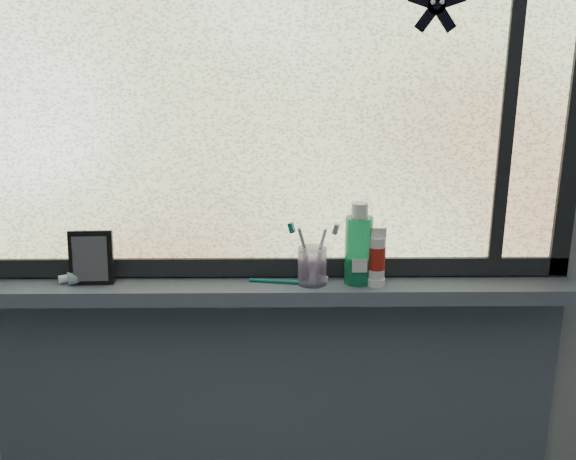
# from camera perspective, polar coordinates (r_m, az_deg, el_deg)

# --- Properties ---
(wall_back) EXTENTS (3.00, 0.01, 2.50)m
(wall_back) POSITION_cam_1_polar(r_m,az_deg,el_deg) (1.71, -1.40, 3.39)
(wall_back) COLOR #9EA3A8
(wall_back) RESTS_ON ground
(windowsill) EXTENTS (1.62, 0.14, 0.04)m
(windowsill) POSITION_cam_1_polar(r_m,az_deg,el_deg) (1.72, -1.37, -5.34)
(windowsill) COLOR slate
(windowsill) RESTS_ON wall_back
(sill_apron) EXTENTS (1.62, 0.02, 0.98)m
(sill_apron) POSITION_cam_1_polar(r_m,az_deg,el_deg) (2.01, -1.24, -18.32)
(sill_apron) COLOR slate
(sill_apron) RESTS_ON floor
(window_pane) EXTENTS (1.50, 0.01, 1.00)m
(window_pane) POSITION_cam_1_polar(r_m,az_deg,el_deg) (1.65, -1.48, 12.73)
(window_pane) COLOR silver
(window_pane) RESTS_ON wall_back
(frame_bottom) EXTENTS (1.60, 0.03, 0.05)m
(frame_bottom) POSITION_cam_1_polar(r_m,az_deg,el_deg) (1.74, -1.36, -3.23)
(frame_bottom) COLOR black
(frame_bottom) RESTS_ON windowsill
(frame_mullion) EXTENTS (0.03, 0.03, 1.00)m
(frame_mullion) POSITION_cam_1_polar(r_m,az_deg,el_deg) (1.74, 19.14, 12.06)
(frame_mullion) COLOR black
(frame_mullion) RESTS_ON wall_back
(starfish_sticker) EXTENTS (0.15, 0.02, 0.15)m
(starfish_sticker) POSITION_cam_1_polar(r_m,az_deg,el_deg) (1.68, 13.07, 18.90)
(starfish_sticker) COLOR black
(starfish_sticker) RESTS_ON window_pane
(vanity_mirror) EXTENTS (0.12, 0.06, 0.14)m
(vanity_mirror) POSITION_cam_1_polar(r_m,az_deg,el_deg) (1.76, -17.10, -2.36)
(vanity_mirror) COLOR black
(vanity_mirror) RESTS_ON windowsill
(toothpaste_tube) EXTENTS (0.19, 0.12, 0.03)m
(toothpaste_tube) POSITION_cam_1_polar(r_m,az_deg,el_deg) (1.78, -17.37, -4.01)
(toothpaste_tube) COLOR silver
(toothpaste_tube) RESTS_ON windowsill
(toothbrush_cup) EXTENTS (0.09, 0.09, 0.10)m
(toothbrush_cup) POSITION_cam_1_polar(r_m,az_deg,el_deg) (1.69, 2.17, -3.20)
(toothbrush_cup) COLOR #D5ACE4
(toothbrush_cup) RESTS_ON windowsill
(toothbrush_lying) EXTENTS (0.23, 0.06, 0.02)m
(toothbrush_lying) POSITION_cam_1_polar(r_m,az_deg,el_deg) (1.70, -0.36, -4.53)
(toothbrush_lying) COLOR #0C6C61
(toothbrush_lying) RESTS_ON windowsill
(mouthwash_bottle) EXTENTS (0.07, 0.07, 0.18)m
(mouthwash_bottle) POSITION_cam_1_polar(r_m,az_deg,el_deg) (1.68, 6.30, -1.20)
(mouthwash_bottle) COLOR #1FA469
(mouthwash_bottle) RESTS_ON windowsill
(cream_tube) EXTENTS (0.05, 0.05, 0.11)m
(cream_tube) POSITION_cam_1_polar(r_m,az_deg,el_deg) (1.68, 7.89, -2.22)
(cream_tube) COLOR silver
(cream_tube) RESTS_ON windowsill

